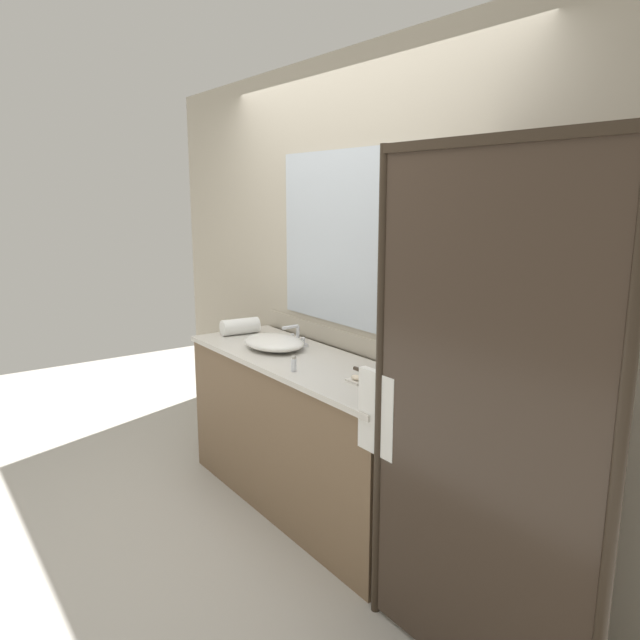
{
  "coord_description": "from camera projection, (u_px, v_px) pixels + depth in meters",
  "views": [
    {
      "loc": [
        2.73,
        -1.85,
        1.81
      ],
      "look_at": [
        0.15,
        0.0,
        1.15
      ],
      "focal_mm": 33.98,
      "sensor_mm": 36.0,
      "label": 1
    }
  ],
  "objects": [
    {
      "name": "sink_basin",
      "position": [
        274.0,
        342.0,
        3.64
      ],
      "size": [
        0.43,
        0.33,
        0.08
      ],
      "primitive_type": "ellipsoid",
      "color": "white",
      "rests_on": "vanity_cabinet"
    },
    {
      "name": "shower_enclosure",
      "position": [
        454.0,
        408.0,
        2.27
      ],
      "size": [
        1.2,
        0.59,
        2.0
      ],
      "color": "#2D2319",
      "rests_on": "ground_plane"
    },
    {
      "name": "ground_plane",
      "position": [
        305.0,
        505.0,
        3.6
      ],
      "size": [
        8.0,
        8.0,
        0.0
      ],
      "primitive_type": "plane",
      "color": "#B7B2A8"
    },
    {
      "name": "vanity_cabinet",
      "position": [
        306.0,
        433.0,
        3.52
      ],
      "size": [
        1.8,
        0.58,
        0.9
      ],
      "color": "brown",
      "rests_on": "ground_plane"
    },
    {
      "name": "soap_dish",
      "position": [
        357.0,
        379.0,
        2.99
      ],
      "size": [
        0.1,
        0.07,
        0.04
      ],
      "color": "silver",
      "rests_on": "vanity_cabinet"
    },
    {
      "name": "rolled_towel_near_edge",
      "position": [
        241.0,
        326.0,
        4.01
      ],
      "size": [
        0.13,
        0.26,
        0.11
      ],
      "primitive_type": "cylinder",
      "rotation": [
        1.57,
        0.0,
        -0.11
      ],
      "color": "white",
      "rests_on": "vanity_cabinet"
    },
    {
      "name": "faucet",
      "position": [
        297.0,
        338.0,
        3.73
      ],
      "size": [
        0.17,
        0.13,
        0.13
      ],
      "color": "silver",
      "rests_on": "vanity_cabinet"
    },
    {
      "name": "amenity_bottle_shampoo",
      "position": [
        379.0,
        387.0,
        2.76
      ],
      "size": [
        0.03,
        0.03,
        0.11
      ],
      "color": "#4C7056",
      "rests_on": "vanity_cabinet"
    },
    {
      "name": "wall_back_with_mirror",
      "position": [
        353.0,
        283.0,
        3.53
      ],
      "size": [
        4.4,
        0.06,
        2.6
      ],
      "color": "#B2A893",
      "rests_on": "ground_plane"
    },
    {
      "name": "amenity_bottle_lotion",
      "position": [
        294.0,
        364.0,
        3.17
      ],
      "size": [
        0.03,
        0.03,
        0.08
      ],
      "color": "silver",
      "rests_on": "vanity_cabinet"
    }
  ]
}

